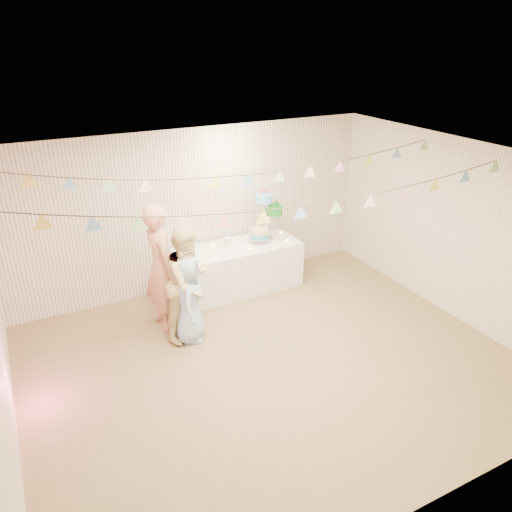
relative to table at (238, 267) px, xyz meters
name	(u,v)px	position (x,y,z in m)	size (l,w,h in m)	color
floor	(271,363)	(-0.51, -2.04, -0.38)	(6.00, 6.00, 0.00)	brown
ceiling	(274,164)	(-0.51, -2.04, 2.22)	(6.00, 6.00, 0.00)	white
back_wall	(196,211)	(-0.51, 0.46, 0.92)	(6.00, 6.00, 0.00)	white
front_wall	(428,399)	(-0.51, -4.54, 0.92)	(6.00, 6.00, 0.00)	white
right_wall	(454,230)	(2.49, -2.04, 0.92)	(5.00, 5.00, 0.00)	white
table	(238,267)	(0.00, 0.00, 0.00)	(2.02, 0.81, 0.76)	white
cake_stand	(266,216)	(0.55, 0.05, 0.78)	(0.73, 0.43, 0.82)	silver
cake_bottom	(260,238)	(0.40, -0.01, 0.46)	(0.31, 0.31, 0.15)	#27AFB6
cake_middle	(273,216)	(0.73, 0.14, 0.73)	(0.27, 0.27, 0.22)	#1A7B20
cake_top_tier	(264,205)	(0.49, 0.02, 1.00)	(0.25, 0.25, 0.19)	#51B0FF
platter	(201,255)	(-0.64, -0.05, 0.38)	(0.37, 0.37, 0.02)	white
posy	(228,242)	(-0.14, 0.05, 0.45)	(0.15, 0.15, 0.17)	white
person_adult_a	(161,268)	(-1.42, -0.54, 0.55)	(0.68, 0.44, 1.85)	tan
person_adult_b	(189,283)	(-1.17, -0.93, 0.43)	(0.79, 0.61, 1.62)	#DCCF87
person_child	(189,299)	(-1.22, -1.04, 0.24)	(0.61, 0.40, 1.25)	#90B4CB
bunting_back	(231,165)	(-0.51, -0.94, 1.97)	(5.60, 1.10, 0.40)	pink
bunting_front	(282,194)	(-0.51, -2.24, 1.94)	(5.60, 0.90, 0.36)	#72A5E5
tealight_0	(194,258)	(-0.80, -0.15, 0.39)	(0.04, 0.04, 0.03)	#FFD88C
tealight_1	(213,245)	(-0.35, 0.18, 0.39)	(0.04, 0.04, 0.03)	#FFD88C
tealight_2	(249,249)	(0.10, -0.22, 0.39)	(0.04, 0.04, 0.03)	#FFD88C
tealight_3	(251,237)	(0.35, 0.22, 0.39)	(0.04, 0.04, 0.03)	#FFD88C
tealight_4	(287,240)	(0.82, -0.18, 0.39)	(0.04, 0.04, 0.03)	#FFD88C
tealight_5	(281,233)	(0.90, 0.15, 0.39)	(0.04, 0.04, 0.03)	#FFD88C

